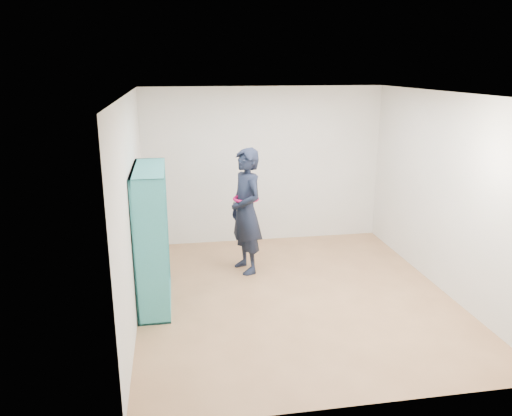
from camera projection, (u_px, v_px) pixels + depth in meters
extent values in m
plane|color=#936743|center=(295.00, 295.00, 6.57)|extent=(4.50, 4.50, 0.00)
plane|color=white|center=(299.00, 94.00, 5.85)|extent=(4.50, 4.50, 0.00)
cube|color=beige|center=(132.00, 208.00, 5.89)|extent=(0.02, 4.50, 2.60)
cube|color=beige|center=(445.00, 194.00, 6.53)|extent=(0.02, 4.50, 2.60)
cube|color=beige|center=(264.00, 166.00, 8.34)|extent=(4.00, 0.02, 2.60)
cube|color=beige|center=(364.00, 271.00, 4.08)|extent=(4.00, 0.02, 2.60)
cube|color=teal|center=(150.00, 255.00, 5.59)|extent=(0.38, 0.03, 1.74)
cube|color=teal|center=(154.00, 221.00, 6.80)|extent=(0.38, 0.03, 1.74)
cube|color=teal|center=(156.00, 299.00, 6.43)|extent=(0.38, 1.31, 0.03)
cube|color=teal|center=(148.00, 169.00, 5.96)|extent=(0.38, 1.31, 0.03)
cube|color=teal|center=(138.00, 237.00, 6.17)|extent=(0.03, 1.31, 1.74)
cube|color=teal|center=(152.00, 242.00, 6.00)|extent=(0.35, 0.03, 1.69)
cube|color=teal|center=(153.00, 231.00, 6.39)|extent=(0.35, 0.03, 1.69)
cube|color=teal|center=(154.00, 268.00, 6.31)|extent=(0.35, 1.25, 0.03)
cube|color=teal|center=(152.00, 237.00, 6.20)|extent=(0.35, 1.25, 0.03)
cube|color=teal|center=(150.00, 204.00, 6.08)|extent=(0.35, 1.25, 0.03)
cube|color=beige|center=(157.00, 309.00, 6.01)|extent=(0.24, 0.15, 0.09)
cube|color=black|center=(155.00, 273.00, 5.82)|extent=(0.20, 0.17, 0.25)
cube|color=maroon|center=(153.00, 237.00, 5.70)|extent=(0.20, 0.17, 0.29)
cube|color=silver|center=(151.00, 209.00, 5.67)|extent=(0.24, 0.15, 0.09)
cube|color=navy|center=(158.00, 291.00, 6.34)|extent=(0.20, 0.17, 0.24)
cube|color=brown|center=(156.00, 258.00, 6.21)|extent=(0.20, 0.17, 0.29)
cube|color=#BFB28C|center=(154.00, 233.00, 6.18)|extent=(0.24, 0.15, 0.06)
cube|color=#26594C|center=(152.00, 195.00, 5.99)|extent=(0.20, 0.17, 0.22)
cube|color=beige|center=(158.00, 278.00, 6.73)|extent=(0.20, 0.17, 0.23)
cube|color=black|center=(156.00, 252.00, 6.69)|extent=(0.24, 0.15, 0.09)
cube|color=maroon|center=(155.00, 217.00, 6.50)|extent=(0.20, 0.17, 0.27)
cube|color=silver|center=(153.00, 186.00, 6.38)|extent=(0.20, 0.17, 0.26)
imported|color=black|center=(246.00, 211.00, 7.13)|extent=(0.62, 0.77, 1.82)
torus|color=#B90E50|center=(246.00, 199.00, 7.08)|extent=(0.47, 0.47, 0.04)
cube|color=silver|center=(235.00, 203.00, 7.12)|extent=(0.04, 0.10, 0.14)
cube|color=black|center=(235.00, 203.00, 7.12)|extent=(0.04, 0.09, 0.13)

